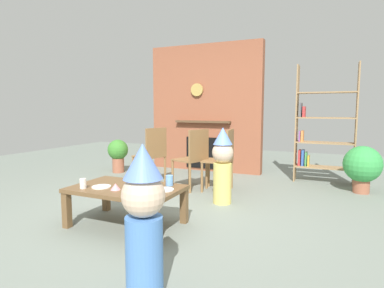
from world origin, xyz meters
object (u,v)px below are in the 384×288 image
Objects in this scene: child_with_cone_hat at (144,218)px; birthday_cake_slice at (115,187)px; potted_plant_tall at (362,166)px; paper_cup_near_left at (83,184)px; dining_chair_middle at (194,156)px; paper_cup_far_right at (139,181)px; dining_chair_right at (224,156)px; paper_cup_far_left at (129,183)px; paper_cup_center at (155,192)px; paper_plate_front at (165,190)px; potted_plant_short at (118,153)px; paper_cup_near_right at (169,180)px; dining_chair_left at (153,152)px; paper_plate_rear at (101,187)px; coffee_table at (126,192)px; child_in_pink at (223,164)px; bookshelf at (321,130)px.

birthday_cake_slice is at bearing 5.10° from child_with_cone_hat.
potted_plant_tall reaches higher than birthday_cake_slice.
dining_chair_middle is (0.41, 1.83, 0.06)m from paper_cup_near_left.
paper_cup_far_right is (0.46, 0.31, 0.00)m from paper_cup_near_left.
paper_cup_far_left is at bearing 71.39° from dining_chair_right.
paper_cup_center is 0.44m from paper_cup_far_right.
paper_cup_far_left is 0.58× the size of paper_plate_front.
dining_chair_right is 2.30m from potted_plant_short.
paper_cup_far_right is 1.31m from child_with_cone_hat.
paper_cup_far_right is at bearing 33.68° from paper_cup_near_left.
potted_plant_tall is at bearing -140.61° from dining_chair_middle.
dining_chair_left is at bearing 126.79° from paper_cup_near_right.
paper_cup_near_right is at bearing 30.07° from paper_plate_rear.
dining_chair_left reaches higher than paper_cup_near_right.
dining_chair_right reaches higher than coffee_table.
dining_chair_middle is (0.74, -0.05, 0.00)m from dining_chair_left.
dining_chair_middle is (-0.05, 1.52, 0.06)m from paper_cup_far_right.
child_in_pink is 1.56× the size of potted_plant_short.
child_in_pink is (-0.21, 2.13, -0.01)m from child_with_cone_hat.
dining_chair_left is 1.00× the size of dining_chair_right.
coffee_table is 1.24× the size of dining_chair_right.
paper_cup_far_left is 0.30m from paper_plate_rear.
paper_cup_near_left is at bearing -160.58° from paper_plate_front.
paper_plate_front is at bearing 144.23° from dining_chair_left.
birthday_cake_slice is (-0.40, -0.37, -0.02)m from paper_cup_near_right.
potted_plant_tall is (2.25, 0.82, -0.12)m from dining_chair_middle.
paper_cup_far_left is 1.85m from dining_chair_left.
potted_plant_short is (-3.49, -0.69, -0.48)m from bookshelf.
paper_cup_center is at bearing 122.14° from dining_chair_middle.
coffee_table is 10.33× the size of paper_cup_far_left.
child_with_cone_hat reaches higher than paper_cup_far_right.
paper_plate_rear is 1.83m from dining_chair_left.
dining_chair_middle is (0.27, 1.72, 0.10)m from paper_plate_rear.
dining_chair_right is (1.15, 0.06, 0.00)m from dining_chair_left.
birthday_cake_slice is at bearing -157.80° from paper_plate_front.
paper_cup_far_right is 0.11× the size of child_in_pink.
paper_cup_center is (0.81, 0.04, -0.01)m from paper_cup_near_left.
potted_plant_tall is (1.65, 1.28, -0.12)m from child_in_pink.
paper_cup_near_left is at bearing -147.47° from coffee_table.
paper_cup_near_left is at bearing -177.00° from paper_cup_center.
dining_chair_left is 0.74m from dining_chair_middle.
dining_chair_middle is (-1.66, -1.29, -0.34)m from bookshelf.
birthday_cake_slice is 0.15× the size of potted_plant_tall.
potted_plant_tall is (2.99, 0.76, -0.12)m from dining_chair_left.
paper_cup_near_right is 0.20m from paper_plate_front.
potted_plant_short reaches higher than paper_cup_far_left.
child_in_pink reaches higher than paper_cup_near_left.
paper_cup_far_left reaches higher than paper_cup_near_left.
paper_cup_near_left is 2.81m from potted_plant_short.
dining_chair_left is (-0.75, 1.69, 0.05)m from paper_cup_far_left.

